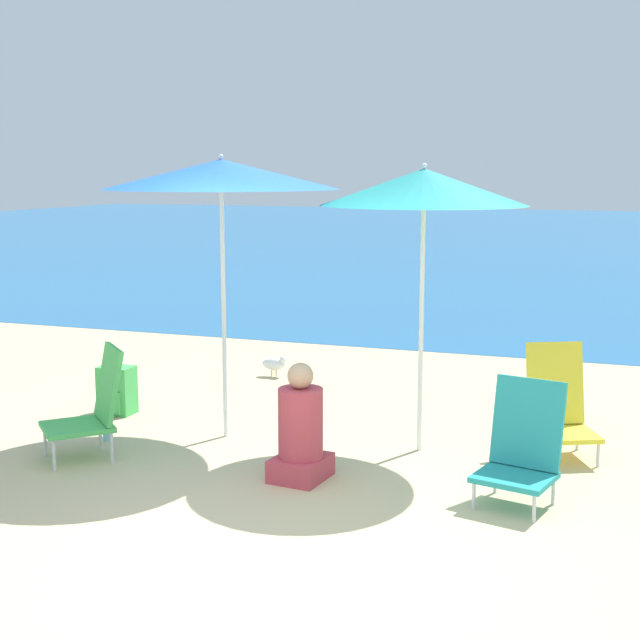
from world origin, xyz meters
name	(u,v)px	position (x,y,z in m)	size (l,w,h in m)	color
ground_plane	(273,557)	(0.00, 0.00, 0.00)	(60.00, 60.00, 0.00)	#D1BA89
sea_water	(577,237)	(0.00, 25.95, 0.00)	(60.00, 40.00, 0.01)	#23669E
beach_umbrella_blue	(221,175)	(-1.25, 2.01, 2.12)	(1.87, 1.87, 2.28)	white
beach_umbrella_teal	(424,188)	(0.33, 2.18, 2.03)	(1.56, 1.56, 2.21)	white
beach_chair_yellow	(559,405)	(1.35, 2.45, 0.39)	(0.63, 0.69, 0.85)	silver
beach_chair_green	(94,405)	(-1.95, 1.19, 0.41)	(0.72, 0.72, 0.85)	silver
beach_chair_teal	(522,446)	(1.21, 1.33, 0.38)	(0.57, 0.59, 0.81)	silver
person_seated_near	(301,432)	(-0.31, 1.26, 0.34)	(0.39, 0.45, 0.84)	#BF3F4C
backpack_green	(117,391)	(-2.47, 2.31, 0.21)	(0.30, 0.25, 0.43)	#47B756
water_bottle	(107,428)	(-2.11, 1.58, 0.11)	(0.06, 0.06, 0.27)	#8CCCEA
seagull	(275,364)	(-1.69, 4.13, 0.14)	(0.27, 0.11, 0.23)	gold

